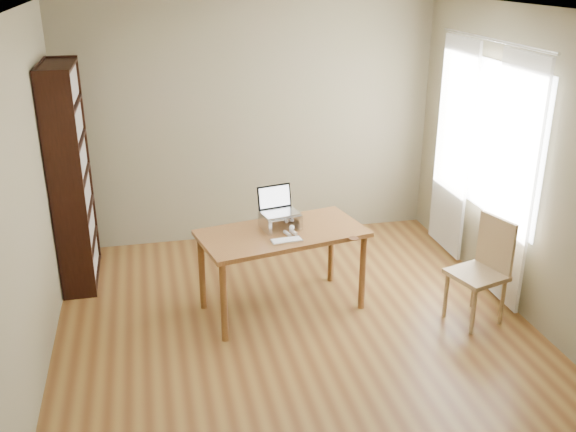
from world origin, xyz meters
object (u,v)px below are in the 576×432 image
at_px(desk, 282,241).
at_px(cat, 281,219).
at_px(keyboard, 286,241).
at_px(bookshelf, 71,177).
at_px(laptop, 279,206).
at_px(chair, 485,268).

bearing_deg(desk, cat, 73.16).
bearing_deg(keyboard, bookshelf, 140.34).
xyz_separation_m(laptop, cat, (0.01, -0.02, -0.12)).
height_order(desk, keyboard, keyboard).
height_order(desk, laptop, laptop).
relative_size(desk, laptop, 4.38).
distance_m(bookshelf, chair, 3.82).
height_order(bookshelf, keyboard, bookshelf).
bearing_deg(cat, laptop, 95.43).
bearing_deg(keyboard, cat, 81.48).
bearing_deg(laptop, cat, -79.35).
height_order(laptop, chair, laptop).
relative_size(bookshelf, keyboard, 7.69).
distance_m(desk, chair, 1.74).
xyz_separation_m(cat, chair, (1.63, -0.69, -0.32)).
xyz_separation_m(desk, keyboard, (-0.01, -0.22, 0.11)).
distance_m(bookshelf, laptop, 2.00).
bearing_deg(laptop, bookshelf, 142.18).
distance_m(keyboard, chair, 1.71).
xyz_separation_m(desk, chair, (1.64, -0.58, -0.15)).
bearing_deg(desk, keyboard, -104.46).
bearing_deg(desk, laptop, 78.30).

